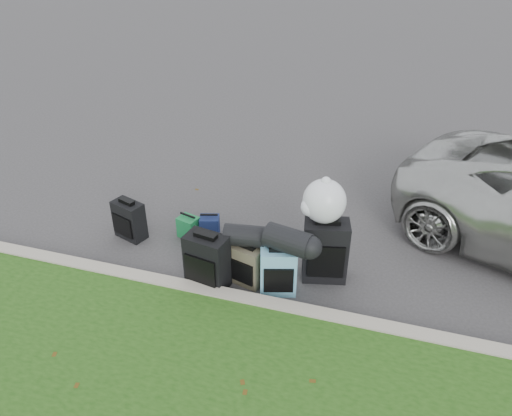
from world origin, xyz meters
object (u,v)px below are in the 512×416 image
(tote_navy, at_px, (210,226))
(suitcase_teal, at_px, (278,271))
(suitcase_small_black, at_px, (129,220))
(suitcase_large_black_left, at_px, (207,262))
(suitcase_large_black_right, at_px, (325,251))
(suitcase_olive, at_px, (247,265))
(tote_green, at_px, (189,227))

(tote_navy, bearing_deg, suitcase_teal, -52.20)
(suitcase_small_black, distance_m, suitcase_teal, 2.23)
(suitcase_teal, relative_size, tote_navy, 2.08)
(suitcase_large_black_left, xyz_separation_m, suitcase_large_black_right, (1.26, 0.55, 0.04))
(suitcase_teal, bearing_deg, suitcase_large_black_right, 25.44)
(suitcase_large_black_left, bearing_deg, suitcase_olive, 34.01)
(suitcase_small_black, relative_size, tote_navy, 1.89)
(suitcase_olive, height_order, suitcase_large_black_right, suitcase_large_black_right)
(suitcase_small_black, xyz_separation_m, suitcase_large_black_left, (1.37, -0.64, 0.08))
(tote_green, bearing_deg, suitcase_teal, -11.68)
(suitcase_teal, xyz_separation_m, suitcase_large_black_right, (0.46, 0.41, 0.09))
(suitcase_teal, xyz_separation_m, tote_green, (-1.43, 0.73, -0.14))
(suitcase_small_black, xyz_separation_m, suitcase_olive, (1.79, -0.45, -0.01))
(suitcase_teal, bearing_deg, suitcase_olive, 155.50)
(suitcase_large_black_right, bearing_deg, suitcase_large_black_left, -169.61)
(suitcase_large_black_left, relative_size, tote_green, 2.37)
(tote_navy, bearing_deg, suitcase_large_black_left, -85.86)
(suitcase_large_black_right, bearing_deg, suitcase_teal, -151.04)
(suitcase_teal, distance_m, tote_navy, 1.46)
(suitcase_olive, bearing_deg, suitcase_large_black_right, 38.37)
(suitcase_large_black_right, bearing_deg, suitcase_small_black, 165.01)
(tote_navy, bearing_deg, suitcase_large_black_right, -31.28)
(suitcase_small_black, height_order, tote_navy, suitcase_small_black)
(suitcase_small_black, xyz_separation_m, tote_navy, (1.00, 0.35, -0.12))
(suitcase_large_black_left, xyz_separation_m, suitcase_olive, (0.42, 0.19, -0.09))
(suitcase_small_black, relative_size, suitcase_teal, 0.91)
(suitcase_olive, xyz_separation_m, suitcase_large_black_right, (0.84, 0.36, 0.13))
(suitcase_large_black_left, height_order, suitcase_teal, suitcase_large_black_left)
(suitcase_small_black, distance_m, suitcase_large_black_left, 1.51)
(suitcase_small_black, bearing_deg, suitcase_teal, 5.77)
(suitcase_teal, height_order, tote_green, suitcase_teal)
(suitcase_large_black_right, bearing_deg, suitcase_olive, -169.97)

